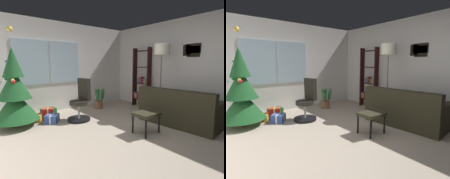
# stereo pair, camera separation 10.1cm
# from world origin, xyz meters

# --- Properties ---
(ground_plane) EXTENTS (4.73, 5.30, 0.10)m
(ground_plane) POSITION_xyz_m (0.00, 0.00, -0.05)
(ground_plane) COLOR #B9A794
(wall_back_with_windows) EXTENTS (4.73, 0.12, 2.60)m
(wall_back_with_windows) POSITION_xyz_m (-0.02, 2.70, 1.31)
(wall_back_with_windows) COLOR silver
(wall_back_with_windows) RESTS_ON ground_plane
(wall_right_with_frames) EXTENTS (0.12, 5.30, 2.60)m
(wall_right_with_frames) POSITION_xyz_m (2.41, -0.00, 1.30)
(wall_right_with_frames) COLOR silver
(wall_right_with_frames) RESTS_ON ground_plane
(couch) EXTENTS (1.69, 1.77, 0.84)m
(couch) POSITION_xyz_m (1.68, -0.38, 0.30)
(couch) COLOR #2D2B1C
(couch) RESTS_ON ground_plane
(footstool) EXTENTS (0.47, 0.40, 0.43)m
(footstool) POSITION_xyz_m (0.52, -0.18, 0.37)
(footstool) COLOR #2D2B1C
(footstool) RESTS_ON ground_plane
(holiday_tree) EXTENTS (0.95, 0.95, 2.16)m
(holiday_tree) POSITION_xyz_m (-1.41, 1.87, 0.73)
(holiday_tree) COLOR #4C331E
(holiday_tree) RESTS_ON ground_plane
(gift_box_red) EXTENTS (0.33, 0.30, 0.29)m
(gift_box_red) POSITION_xyz_m (-0.69, 1.97, 0.14)
(gift_box_red) COLOR red
(gift_box_red) RESTS_ON ground_plane
(gift_box_green) EXTENTS (0.37, 0.25, 0.26)m
(gift_box_green) POSITION_xyz_m (-0.64, 2.09, 0.13)
(gift_box_green) COLOR #1E722D
(gift_box_green) RESTS_ON ground_plane
(gift_box_gold) EXTENTS (0.32, 0.33, 0.18)m
(gift_box_gold) POSITION_xyz_m (-0.94, 1.98, 0.08)
(gift_box_gold) COLOR gold
(gift_box_gold) RESTS_ON ground_plane
(gift_box_blue) EXTENTS (0.41, 0.42, 0.20)m
(gift_box_blue) POSITION_xyz_m (-0.71, 1.67, 0.09)
(gift_box_blue) COLOR #2D4C99
(gift_box_blue) RESTS_ON ground_plane
(office_chair) EXTENTS (0.56, 0.56, 1.03)m
(office_chair) POSITION_xyz_m (-0.08, 1.40, 0.40)
(office_chair) COLOR black
(office_chair) RESTS_ON ground_plane
(bookshelf) EXTENTS (0.18, 0.64, 1.89)m
(bookshelf) POSITION_xyz_m (2.15, 1.37, 0.82)
(bookshelf) COLOR black
(bookshelf) RESTS_ON ground_plane
(floor_lamp) EXTENTS (0.40, 0.40, 1.90)m
(floor_lamp) POSITION_xyz_m (1.81, 0.41, 1.65)
(floor_lamp) COLOR slate
(floor_lamp) RESTS_ON ground_plane
(potted_plant) EXTENTS (0.37, 0.31, 0.63)m
(potted_plant) POSITION_xyz_m (0.94, 2.07, 0.26)
(potted_plant) COLOR brown
(potted_plant) RESTS_ON ground_plane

